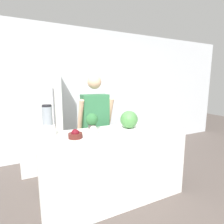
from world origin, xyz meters
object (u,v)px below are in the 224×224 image
at_px(bowl_cherries, 75,135).
at_px(potted_plant, 92,121).
at_px(person, 95,126).
at_px(bowl_cream, 93,131).
at_px(blender, 48,122).
at_px(refrigerator, 40,117).
at_px(watermelon, 129,120).

distance_m(bowl_cherries, potted_plant, 0.36).
xyz_separation_m(person, bowl_cherries, (-0.46, -0.64, 0.10)).
bearing_deg(potted_plant, bowl_cream, -103.02).
bearing_deg(blender, bowl_cream, -23.26).
bearing_deg(refrigerator, potted_plant, -63.01).
distance_m(bowl_cream, blender, 0.55).
height_order(bowl_cherries, blender, blender).
bearing_deg(blender, watermelon, -10.89).
relative_size(refrigerator, person, 1.13).
distance_m(person, blender, 0.85).
bearing_deg(potted_plant, refrigerator, 116.99).
xyz_separation_m(person, potted_plant, (-0.20, -0.43, 0.20)).
relative_size(watermelon, bowl_cherries, 1.46).
height_order(bowl_cream, blender, blender).
bearing_deg(potted_plant, blender, 174.06).
bearing_deg(watermelon, person, 115.91).
height_order(watermelon, potted_plant, watermelon).
bearing_deg(refrigerator, blender, -87.79).
distance_m(watermelon, potted_plant, 0.49).
bearing_deg(watermelon, blender, 169.11).
bearing_deg(refrigerator, watermelon, -50.38).
distance_m(refrigerator, watermelon, 1.64).
height_order(person, blender, person).
height_order(watermelon, bowl_cream, watermelon).
relative_size(bowl_cherries, bowl_cream, 1.26).
relative_size(refrigerator, bowl_cherries, 11.62).
bearing_deg(person, potted_plant, -114.42).
relative_size(bowl_cream, blender, 0.35).
xyz_separation_m(bowl_cherries, bowl_cream, (0.23, 0.06, 0.00)).
bearing_deg(blender, bowl_cherries, -45.63).
distance_m(watermelon, bowl_cherries, 0.75).
bearing_deg(bowl_cream, blender, 156.74).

